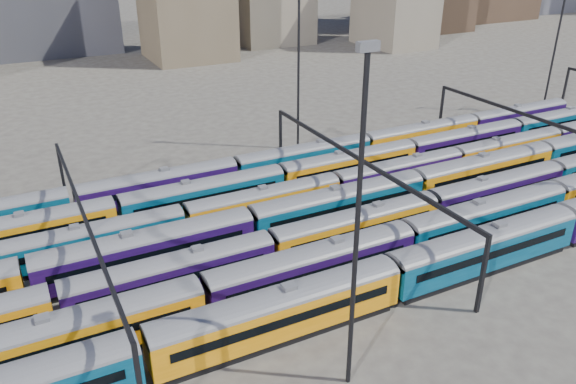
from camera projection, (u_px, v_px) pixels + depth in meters
name	position (u px, v px, depth m)	size (l,w,h in m)	color
ground	(280.00, 238.00, 62.78)	(500.00, 500.00, 0.00)	#403B36
rake_0	(484.00, 245.00, 55.72)	(113.05, 3.31, 5.59)	black
rake_1	(203.00, 294.00, 48.45)	(130.81, 3.19, 5.38)	black
rake_2	(356.00, 223.00, 60.41)	(142.41, 2.98, 5.01)	black
rake_3	(339.00, 201.00, 64.69)	(110.94, 3.25, 5.48)	black
rake_4	(336.00, 184.00, 69.95)	(116.76, 2.85, 4.79)	black
rake_5	(281.00, 176.00, 71.80)	(123.43, 3.01, 5.07)	black
rake_6	(304.00, 155.00, 78.34)	(102.80, 3.01, 5.07)	black
gantry_1	(85.00, 223.00, 51.67)	(0.35, 40.35, 8.03)	black
gantry_2	(358.00, 167.00, 63.99)	(0.35, 40.35, 8.03)	black
gantry_3	(543.00, 128.00, 76.30)	(0.35, 40.35, 8.03)	black
mast_2	(358.00, 220.00, 37.04)	(1.40, 0.50, 25.60)	black
mast_3	(299.00, 59.00, 82.31)	(1.40, 0.50, 25.60)	black
mast_5	(557.00, 37.00, 99.61)	(1.40, 0.50, 25.60)	black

